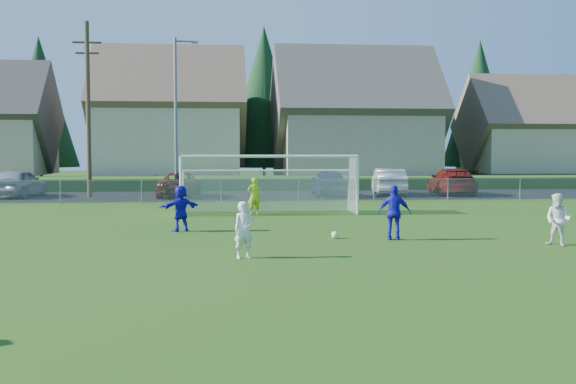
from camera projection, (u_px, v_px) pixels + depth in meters
name	position (u px, v px, depth m)	size (l,w,h in m)	color
ground	(331.00, 290.00, 12.88)	(160.00, 160.00, 0.00)	#193D0C
asphalt_lot	(254.00, 195.00, 40.18)	(60.00, 60.00, 0.00)	black
grass_embankment	(249.00, 183.00, 47.60)	(70.00, 6.00, 0.80)	#1E420F
soccer_ball	(335.00, 235.00, 20.51)	(0.22, 0.22, 0.22)	white
player_white_a	(244.00, 230.00, 16.73)	(0.52, 0.34, 1.41)	white
player_white_b	(558.00, 220.00, 18.90)	(0.72, 0.56, 1.47)	white
player_blue_a	(394.00, 213.00, 20.12)	(0.96, 0.40, 1.64)	#1713B3
player_blue_b	(180.00, 208.00, 22.29)	(1.42, 0.45, 1.53)	#1713B3
goalkeeper	(254.00, 196.00, 28.15)	(0.57, 0.37, 1.56)	#BBE41A
car_a	(19.00, 183.00, 38.68)	(1.91, 4.76, 1.62)	#9EA1A6
car_c	(180.00, 185.00, 38.92)	(2.31, 5.01, 1.39)	#531409
car_e	(329.00, 183.00, 39.40)	(1.86, 4.63, 1.58)	#15204C
car_f	(389.00, 182.00, 40.47)	(1.68, 4.81, 1.58)	#BCBCBC
car_g	(452.00, 181.00, 40.94)	(2.24, 5.51, 1.60)	maroon
soccer_goal	(268.00, 175.00, 28.71)	(7.42, 1.90, 2.50)	white
chainlink_fence	(260.00, 190.00, 34.68)	(52.06, 0.06, 1.20)	gray
streetlight	(177.00, 112.00, 37.93)	(1.38, 0.18, 9.00)	slate
utility_pole	(88.00, 107.00, 38.39)	(1.60, 0.26, 10.00)	#473321
houses_row	(268.00, 93.00, 54.79)	(53.90, 11.45, 13.27)	tan
tree_row	(253.00, 104.00, 60.94)	(65.98, 12.36, 13.80)	#382616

